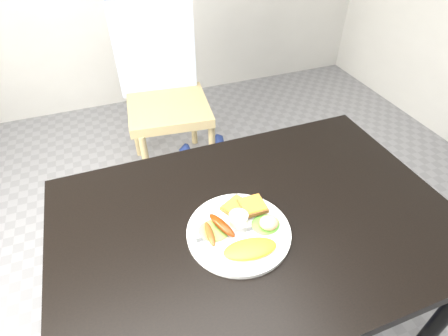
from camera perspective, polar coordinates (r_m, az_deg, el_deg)
The scene contains 15 objects.
room_floor at distance 1.71m, azimuth 3.62°, elevation -25.25°, with size 4.00×4.50×0.02m, color gray.
dining_table at distance 1.08m, azimuth 5.24°, elevation -8.82°, with size 1.20×0.80×0.04m, color black.
dining_chair at distance 2.17m, azimuth -9.07°, elevation 9.64°, with size 0.48×0.48×0.06m, color tan.
person at distance 1.53m, azimuth 8.01°, elevation 5.26°, with size 0.48×0.32×1.35m, color navy.
plate at distance 1.02m, azimuth 2.41°, elevation -10.40°, with size 0.30×0.30×0.01m, color white.
lettuce_left at distance 1.01m, azimuth -1.63°, elevation -10.12°, with size 0.09×0.08×0.01m, color #64A435.
lettuce_right at distance 1.03m, azimuth 6.79°, elevation -9.10°, with size 0.09×0.08×0.01m, color #3C8A32.
omelette at distance 0.97m, azimuth 4.28°, elevation -13.02°, with size 0.15×0.07×0.02m, color yellow.
sausage_a at distance 0.98m, azimuth -2.33°, elevation -10.69°, with size 0.02×0.09×0.02m, color brown.
sausage_b at distance 1.00m, azimuth -0.35°, elevation -9.33°, with size 0.03×0.11×0.03m, color #622106.
ramekin at distance 1.02m, azimuth 2.37°, elevation -8.31°, with size 0.06×0.06×0.03m, color white.
toast_a at distance 1.06m, azimuth 2.25°, elevation -6.57°, with size 0.08×0.08×0.01m, color brown.
toast_b at distance 1.06m, azimuth 4.68°, elevation -6.16°, with size 0.07×0.07×0.01m, color brown.
potato_salad at distance 1.01m, azimuth 7.36°, elevation -8.82°, with size 0.06×0.05×0.03m, color beige.
fork at distance 1.00m, azimuth 0.47°, elevation -10.81°, with size 0.18×0.01×0.00m, color #ADAFB7.
Camera 1 is at (-0.34, -0.62, 1.55)m, focal length 28.00 mm.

